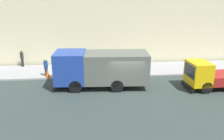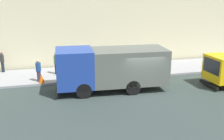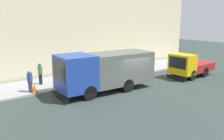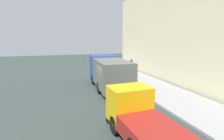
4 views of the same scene
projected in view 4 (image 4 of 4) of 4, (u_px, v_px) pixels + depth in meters
name	position (u px, v px, depth m)	size (l,w,h in m)	color
ground	(104.00, 96.00, 14.65)	(80.00, 80.00, 0.00)	#313C39
sidewalk	(158.00, 89.00, 16.19)	(4.20, 30.00, 0.15)	#959599
building_facade	(185.00, 32.00, 16.07)	(0.50, 30.00, 10.60)	beige
large_utility_truck	(109.00, 71.00, 16.47)	(2.97, 7.56, 2.92)	#1F3D99
small_flatbed_truck	(140.00, 118.00, 8.13)	(2.28, 4.91, 2.25)	#E6B10E
pedestrian_walking	(134.00, 69.00, 21.09)	(0.48, 0.48, 1.72)	black
pedestrian_standing	(117.00, 69.00, 21.86)	(0.48, 0.48, 1.64)	#443A52
pedestrian_third	(131.00, 64.00, 25.57)	(0.41, 0.41, 1.65)	#1B252D
traffic_cone_orange	(115.00, 73.00, 21.68)	(0.45, 0.45, 0.65)	orange
street_sign_post	(129.00, 70.00, 17.97)	(0.44, 0.08, 2.34)	#4C5156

